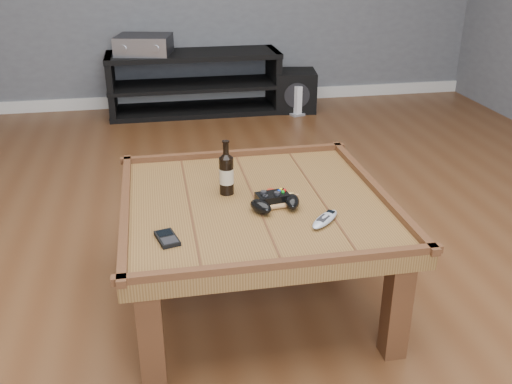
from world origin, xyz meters
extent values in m
plane|color=#4E2C16|center=(0.00, 0.00, 0.00)|extent=(6.00, 6.00, 0.00)
cube|color=silver|center=(0.00, 2.99, 0.05)|extent=(5.00, 0.02, 0.10)
cube|color=#523417|center=(0.00, 0.00, 0.42)|extent=(1.00, 1.00, 0.06)
cube|color=#3B220F|center=(-0.42, -0.42, 0.20)|extent=(0.08, 0.08, 0.39)
cube|color=#3B220F|center=(0.42, -0.42, 0.20)|extent=(0.08, 0.08, 0.39)
cube|color=#3B220F|center=(-0.42, 0.42, 0.20)|extent=(0.08, 0.08, 0.39)
cube|color=#3B220F|center=(0.42, 0.42, 0.20)|extent=(0.08, 0.08, 0.39)
cube|color=#3B220F|center=(0.00, 0.48, 0.46)|extent=(1.03, 0.03, 0.03)
cube|color=#3B220F|center=(0.00, -0.48, 0.46)|extent=(1.03, 0.03, 0.03)
cube|color=#3B220F|center=(0.48, 0.00, 0.46)|extent=(0.03, 1.03, 0.03)
cube|color=#3B220F|center=(-0.48, 0.00, 0.46)|extent=(0.03, 1.03, 0.03)
cube|color=black|center=(0.00, 2.75, 0.48)|extent=(1.40, 0.45, 0.04)
cube|color=black|center=(0.00, 2.75, 0.23)|extent=(1.40, 0.45, 0.03)
cube|color=black|center=(0.00, 2.75, 0.02)|extent=(1.40, 0.45, 0.04)
cube|color=black|center=(-0.67, 2.75, 0.25)|extent=(0.05, 0.44, 0.50)
cube|color=black|center=(0.67, 2.75, 0.25)|extent=(0.05, 0.44, 0.50)
cylinder|color=black|center=(-0.10, 0.08, 0.52)|extent=(0.06, 0.06, 0.15)
cone|color=black|center=(-0.10, 0.08, 0.61)|extent=(0.05, 0.05, 0.03)
cylinder|color=black|center=(-0.10, 0.08, 0.64)|extent=(0.02, 0.02, 0.05)
cylinder|color=black|center=(-0.10, 0.08, 0.66)|extent=(0.03, 0.03, 0.01)
cylinder|color=tan|center=(-0.10, 0.08, 0.52)|extent=(0.06, 0.06, 0.06)
cube|color=black|center=(0.06, -0.06, 0.48)|extent=(0.13, 0.09, 0.04)
ellipsoid|color=black|center=(0.00, -0.11, 0.47)|extent=(0.10, 0.11, 0.05)
ellipsoid|color=black|center=(0.12, -0.09, 0.47)|extent=(0.07, 0.11, 0.05)
cylinder|color=black|center=(0.02, -0.05, 0.50)|extent=(0.02, 0.02, 0.01)
cylinder|color=black|center=(0.07, -0.06, 0.50)|extent=(0.02, 0.02, 0.01)
cylinder|color=yellow|center=(0.09, -0.03, 0.50)|extent=(0.01, 0.01, 0.01)
cylinder|color=red|center=(0.11, -0.04, 0.50)|extent=(0.01, 0.01, 0.01)
cylinder|color=#0C33CC|center=(0.08, -0.04, 0.50)|extent=(0.01, 0.01, 0.01)
cylinder|color=#0C9919|center=(0.10, -0.05, 0.50)|extent=(0.01, 0.01, 0.01)
cylinder|color=#B17B4D|center=(0.08, -0.09, 0.46)|extent=(0.12, 0.04, 0.02)
cylinder|color=maroon|center=(0.05, -0.04, 0.47)|extent=(0.03, 0.03, 0.00)
cylinder|color=maroon|center=(0.09, -0.04, 0.47)|extent=(0.03, 0.03, 0.00)
cylinder|color=maroon|center=(0.07, -0.01, 0.47)|extent=(0.03, 0.03, 0.00)
cylinder|color=maroon|center=(0.05, 0.02, 0.47)|extent=(0.03, 0.03, 0.00)
cylinder|color=maroon|center=(0.07, 0.05, 0.47)|extent=(0.03, 0.03, 0.00)
cube|color=black|center=(-0.34, -0.25, 0.46)|extent=(0.09, 0.12, 0.01)
cube|color=black|center=(-0.35, -0.22, 0.46)|extent=(0.06, 0.05, 0.00)
cube|color=black|center=(-0.34, -0.28, 0.46)|extent=(0.06, 0.06, 0.00)
ellipsoid|color=#959AA2|center=(0.21, -0.22, 0.46)|extent=(0.15, 0.16, 0.02)
cube|color=black|center=(0.24, -0.19, 0.47)|extent=(0.03, 0.03, 0.00)
cube|color=black|center=(0.20, -0.23, 0.47)|extent=(0.06, 0.06, 0.00)
cube|color=black|center=(-0.39, 2.75, 0.57)|extent=(0.48, 0.42, 0.15)
cube|color=#ACB0B6|center=(-0.42, 2.58, 0.57)|extent=(0.41, 0.10, 0.15)
cylinder|color=#ACB0B6|center=(-0.55, 2.60, 0.57)|extent=(0.06, 0.03, 0.05)
cylinder|color=#ACB0B6|center=(-0.30, 2.55, 0.57)|extent=(0.06, 0.03, 0.05)
cube|color=black|center=(0.84, 2.66, 0.17)|extent=(0.38, 0.38, 0.33)
cylinder|color=black|center=(0.81, 2.50, 0.17)|extent=(0.21, 0.04, 0.21)
cube|color=gray|center=(0.80, 2.55, 0.01)|extent=(0.17, 0.22, 0.02)
cube|color=white|center=(0.80, 2.55, 0.13)|extent=(0.10, 0.18, 0.23)
camera|label=1|loc=(-0.36, -1.93, 1.38)|focal=40.00mm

